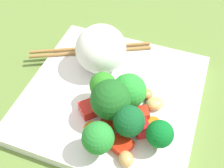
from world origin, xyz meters
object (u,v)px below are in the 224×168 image
at_px(square_plate, 112,96).
at_px(rice_mound, 101,49).
at_px(chopstick_pair, 91,50).
at_px(carrot_slice_0, 91,128).
at_px(broccoli_floret_1, 111,100).

relative_size(square_plate, rice_mound, 3.13).
height_order(square_plate, chopstick_pair, chopstick_pair).
relative_size(rice_mound, carrot_slice_0, 3.71).
relative_size(square_plate, chopstick_pair, 1.36).
xyz_separation_m(square_plate, carrot_slice_0, (-0.00, -0.08, 0.01)).
relative_size(rice_mound, chopstick_pair, 0.44).
height_order(rice_mound, carrot_slice_0, rice_mound).
height_order(broccoli_floret_1, carrot_slice_0, broccoli_floret_1).
xyz_separation_m(rice_mound, carrot_slice_0, (0.04, -0.13, -0.04)).
relative_size(broccoli_floret_1, chopstick_pair, 0.36).
height_order(carrot_slice_0, chopstick_pair, chopstick_pair).
bearing_deg(rice_mound, carrot_slice_0, -71.61).
distance_m(rice_mound, carrot_slice_0, 0.14).
height_order(square_plate, broccoli_floret_1, broccoli_floret_1).
bearing_deg(square_plate, broccoli_floret_1, -69.45).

